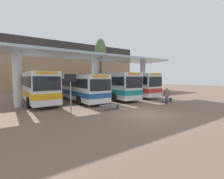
# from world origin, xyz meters

# --- Properties ---
(ground_plane) EXTENTS (100.00, 100.00, 0.00)m
(ground_plane) POSITION_xyz_m (0.00, 0.00, 0.00)
(ground_plane) COLOR #755B4C
(townhouse_backdrop) EXTENTS (40.00, 0.58, 10.90)m
(townhouse_backdrop) POSITION_xyz_m (0.00, 26.11, 6.32)
(townhouse_backdrop) COLOR #9E7A5B
(townhouse_backdrop) RESTS_ON ground_plane
(station_canopy) EXTENTS (21.48, 5.45, 5.51)m
(station_canopy) POSITION_xyz_m (0.00, 8.67, 4.65)
(station_canopy) COLOR silver
(station_canopy) RESTS_ON ground_plane
(transit_bus_left_bay) EXTENTS (3.08, 11.29, 3.40)m
(transit_bus_left_bay) POSITION_xyz_m (-6.41, 10.96, 1.90)
(transit_bus_left_bay) COLOR silver
(transit_bus_left_bay) RESTS_ON ground_plane
(transit_bus_center_bay) EXTENTS (3.05, 12.30, 3.11)m
(transit_bus_center_bay) POSITION_xyz_m (-1.89, 10.24, 1.74)
(transit_bus_center_bay) COLOR white
(transit_bus_center_bay) RESTS_ON ground_plane
(transit_bus_right_bay) EXTENTS (2.93, 11.53, 3.40)m
(transit_bus_right_bay) POSITION_xyz_m (2.58, 9.74, 1.89)
(transit_bus_right_bay) COLOR silver
(transit_bus_right_bay) RESTS_ON ground_plane
(transit_bus_far_right_bay) EXTENTS (2.82, 12.25, 3.42)m
(transit_bus_far_right_bay) POSITION_xyz_m (6.44, 10.55, 1.90)
(transit_bus_far_right_bay) COLOR white
(transit_bus_far_right_bay) RESTS_ON ground_plane
(waiting_bench_near_pillar) EXTENTS (1.89, 0.44, 0.46)m
(waiting_bench_near_pillar) POSITION_xyz_m (6.24, 2.72, 0.35)
(waiting_bench_near_pillar) COLOR slate
(waiting_bench_near_pillar) RESTS_ON ground_plane
(waiting_bench_mid_platform) EXTENTS (1.97, 0.44, 0.46)m
(waiting_bench_mid_platform) POSITION_xyz_m (-1.50, 2.72, 0.35)
(waiting_bench_mid_platform) COLOR slate
(waiting_bench_mid_platform) RESTS_ON ground_plane
(info_sign_platform) EXTENTS (0.90, 0.09, 3.10)m
(info_sign_platform) POSITION_xyz_m (-4.93, 2.99, 2.20)
(info_sign_platform) COLOR gray
(info_sign_platform) RESTS_ON ground_plane
(pedestrian_waiting) EXTENTS (0.62, 0.42, 1.75)m
(pedestrian_waiting) POSITION_xyz_m (5.06, 1.85, 1.07)
(pedestrian_waiting) COLOR #333856
(pedestrian_waiting) RESTS_ON ground_plane
(poplar_tree_behind_left) EXTENTS (2.12, 2.12, 10.44)m
(poplar_tree_behind_left) POSITION_xyz_m (5.90, 17.93, 7.83)
(poplar_tree_behind_left) COLOR #473A2B
(poplar_tree_behind_left) RESTS_ON ground_plane
(parked_car_street) EXTENTS (4.46, 2.07, 2.15)m
(parked_car_street) POSITION_xyz_m (9.91, 21.73, 1.04)
(parked_car_street) COLOR navy
(parked_car_street) RESTS_ON ground_plane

